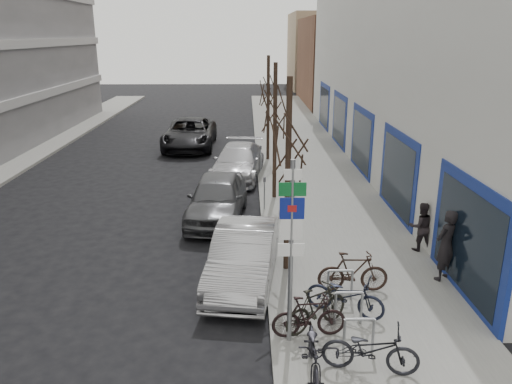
{
  "coord_description": "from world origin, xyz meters",
  "views": [
    {
      "loc": [
        1.52,
        -9.39,
        6.52
      ],
      "look_at": [
        1.77,
        4.84,
        2.0
      ],
      "focal_mm": 35.0,
      "sensor_mm": 36.0,
      "label": 1
    }
  ],
  "objects_px": {
    "bike_mid_curb": "(345,292)",
    "pedestrian_far": "(421,226)",
    "meter_back": "(261,156)",
    "parked_car_front": "(244,256)",
    "tree_far": "(268,84)",
    "parked_car_mid": "(217,198)",
    "lane_car": "(190,133)",
    "bike_near_right": "(309,316)",
    "bike_rack": "(349,304)",
    "tree_mid": "(275,100)",
    "meter_front": "(271,251)",
    "highway_sign_pole": "(291,242)",
    "pedestrian_near": "(446,245)",
    "bike_near_left": "(315,350)",
    "tree_near": "(289,131)",
    "bike_far_curb": "(371,346)",
    "bike_far_inner": "(353,272)",
    "meter_mid": "(264,190)",
    "parked_car_back": "(238,162)"
  },
  "relations": [
    {
      "from": "bike_far_inner",
      "to": "parked_car_mid",
      "type": "height_order",
      "value": "parked_car_mid"
    },
    {
      "from": "bike_rack",
      "to": "bike_near_left",
      "type": "bearing_deg",
      "value": -119.14
    },
    {
      "from": "tree_mid",
      "to": "meter_back",
      "type": "relative_size",
      "value": 4.33
    },
    {
      "from": "bike_rack",
      "to": "parked_car_front",
      "type": "height_order",
      "value": "parked_car_front"
    },
    {
      "from": "meter_front",
      "to": "meter_mid",
      "type": "distance_m",
      "value": 5.5
    },
    {
      "from": "meter_mid",
      "to": "pedestrian_near",
      "type": "bearing_deg",
      "value": -51.01
    },
    {
      "from": "bike_near_right",
      "to": "bike_rack",
      "type": "bearing_deg",
      "value": -68.04
    },
    {
      "from": "bike_near_left",
      "to": "bike_far_inner",
      "type": "xyz_separation_m",
      "value": [
        1.42,
        3.35,
        -0.04
      ]
    },
    {
      "from": "meter_mid",
      "to": "parked_car_back",
      "type": "relative_size",
      "value": 0.24
    },
    {
      "from": "tree_near",
      "to": "bike_far_inner",
      "type": "bearing_deg",
      "value": -40.46
    },
    {
      "from": "bike_mid_curb",
      "to": "highway_sign_pole",
      "type": "bearing_deg",
      "value": 152.81
    },
    {
      "from": "parked_car_mid",
      "to": "parked_car_front",
      "type": "bearing_deg",
      "value": -74.07
    },
    {
      "from": "bike_near_left",
      "to": "bike_near_right",
      "type": "bearing_deg",
      "value": 90.69
    },
    {
      "from": "bike_mid_curb",
      "to": "lane_car",
      "type": "distance_m",
      "value": 19.84
    },
    {
      "from": "bike_far_curb",
      "to": "lane_car",
      "type": "xyz_separation_m",
      "value": [
        -5.81,
        21.11,
        0.13
      ]
    },
    {
      "from": "parked_car_front",
      "to": "pedestrian_near",
      "type": "xyz_separation_m",
      "value": [
        5.4,
        -0.25,
        0.38
      ]
    },
    {
      "from": "bike_rack",
      "to": "bike_mid_curb",
      "type": "height_order",
      "value": "bike_mid_curb"
    },
    {
      "from": "meter_front",
      "to": "bike_near_right",
      "type": "height_order",
      "value": "meter_front"
    },
    {
      "from": "lane_car",
      "to": "pedestrian_far",
      "type": "bearing_deg",
      "value": -60.11
    },
    {
      "from": "bike_rack",
      "to": "highway_sign_pole",
      "type": "bearing_deg",
      "value": -156.41
    },
    {
      "from": "bike_mid_curb",
      "to": "pedestrian_far",
      "type": "height_order",
      "value": "pedestrian_far"
    },
    {
      "from": "meter_back",
      "to": "bike_mid_curb",
      "type": "distance_m",
      "value": 13.08
    },
    {
      "from": "meter_back",
      "to": "parked_car_front",
      "type": "height_order",
      "value": "parked_car_front"
    },
    {
      "from": "bike_near_left",
      "to": "parked_car_back",
      "type": "xyz_separation_m",
      "value": [
        -1.72,
        14.68,
        0.01
      ]
    },
    {
      "from": "parked_car_back",
      "to": "bike_rack",
      "type": "bearing_deg",
      "value": -70.63
    },
    {
      "from": "lane_car",
      "to": "pedestrian_near",
      "type": "height_order",
      "value": "pedestrian_near"
    },
    {
      "from": "tree_far",
      "to": "meter_back",
      "type": "xyz_separation_m",
      "value": [
        -0.45,
        -2.5,
        -3.19
      ]
    },
    {
      "from": "meter_back",
      "to": "parked_car_mid",
      "type": "bearing_deg",
      "value": -105.95
    },
    {
      "from": "highway_sign_pole",
      "to": "tree_mid",
      "type": "bearing_deg",
      "value": 88.86
    },
    {
      "from": "meter_front",
      "to": "pedestrian_far",
      "type": "distance_m",
      "value": 4.95
    },
    {
      "from": "tree_mid",
      "to": "meter_front",
      "type": "bearing_deg",
      "value": -93.68
    },
    {
      "from": "pedestrian_near",
      "to": "tree_far",
      "type": "bearing_deg",
      "value": -106.33
    },
    {
      "from": "pedestrian_far",
      "to": "parked_car_front",
      "type": "bearing_deg",
      "value": 17.01
    },
    {
      "from": "bike_mid_curb",
      "to": "pedestrian_far",
      "type": "xyz_separation_m",
      "value": [
        3.0,
        3.66,
        0.2
      ]
    },
    {
      "from": "pedestrian_near",
      "to": "meter_front",
      "type": "bearing_deg",
      "value": -36.34
    },
    {
      "from": "meter_front",
      "to": "meter_mid",
      "type": "xyz_separation_m",
      "value": [
        0.0,
        5.5,
        0.0
      ]
    },
    {
      "from": "bike_rack",
      "to": "parked_car_back",
      "type": "bearing_deg",
      "value": 102.03
    },
    {
      "from": "tree_mid",
      "to": "bike_near_left",
      "type": "bearing_deg",
      "value": -89.06
    },
    {
      "from": "bike_near_right",
      "to": "bike_mid_curb",
      "type": "xyz_separation_m",
      "value": [
        0.96,
        0.91,
        0.07
      ]
    },
    {
      "from": "meter_front",
      "to": "bike_far_inner",
      "type": "xyz_separation_m",
      "value": [
        2.06,
        -0.87,
        -0.21
      ]
    },
    {
      "from": "highway_sign_pole",
      "to": "meter_front",
      "type": "height_order",
      "value": "highway_sign_pole"
    },
    {
      "from": "pedestrian_far",
      "to": "highway_sign_pole",
      "type": "bearing_deg",
      "value": 46.58
    },
    {
      "from": "bike_far_inner",
      "to": "parked_car_mid",
      "type": "bearing_deg",
      "value": 34.48
    },
    {
      "from": "parked_car_front",
      "to": "pedestrian_near",
      "type": "bearing_deg",
      "value": 4.87
    },
    {
      "from": "bike_far_inner",
      "to": "highway_sign_pole",
      "type": "bearing_deg",
      "value": 140.76
    },
    {
      "from": "highway_sign_pole",
      "to": "parked_car_mid",
      "type": "bearing_deg",
      "value": 104.23
    },
    {
      "from": "bike_far_curb",
      "to": "bike_rack",
      "type": "bearing_deg",
      "value": 15.39
    },
    {
      "from": "tree_near",
      "to": "meter_mid",
      "type": "distance_m",
      "value": 5.95
    },
    {
      "from": "tree_near",
      "to": "bike_far_curb",
      "type": "bearing_deg",
      "value": -74.19
    },
    {
      "from": "tree_near",
      "to": "parked_car_mid",
      "type": "bearing_deg",
      "value": 116.69
    }
  ]
}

